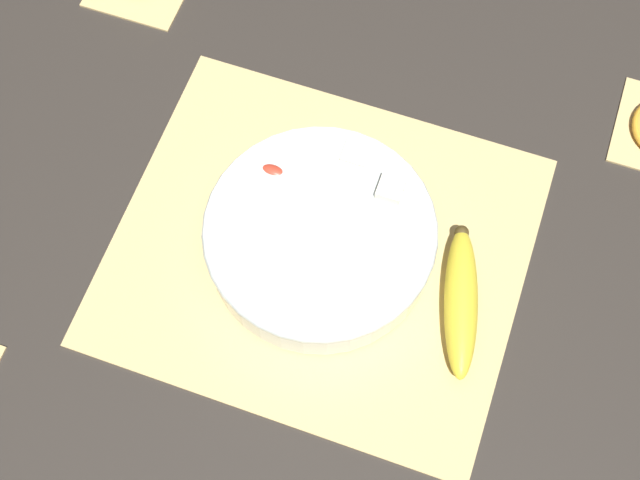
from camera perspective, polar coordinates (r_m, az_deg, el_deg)
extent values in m
plane|color=#2D2823|center=(1.05, 0.00, -0.65)|extent=(6.00, 6.00, 0.00)
cube|color=#D6B775|center=(1.05, 0.00, -0.59)|extent=(0.47, 0.42, 0.01)
cube|color=#4C381E|center=(1.09, -9.23, 2.41)|extent=(0.01, 0.41, 0.00)
cube|color=#4C381E|center=(1.07, -6.67, 1.59)|extent=(0.01, 0.41, 0.00)
cube|color=#4C381E|center=(1.06, -4.04, 0.75)|extent=(0.01, 0.41, 0.00)
cube|color=#4C381E|center=(1.05, -1.36, -0.11)|extent=(0.01, 0.41, 0.00)
cube|color=#4C381E|center=(1.04, 1.37, -0.99)|extent=(0.01, 0.41, 0.00)
cube|color=#4C381E|center=(1.04, 4.12, -1.87)|extent=(0.01, 0.41, 0.00)
cube|color=#4C381E|center=(1.04, 6.89, -2.75)|extent=(0.01, 0.41, 0.00)
cube|color=#4C381E|center=(1.04, 9.67, -3.63)|extent=(0.01, 0.41, 0.00)
cube|color=#4C381E|center=(1.19, 19.65, 7.09)|extent=(0.00, 0.13, 0.00)
cylinder|color=silver|center=(1.02, 0.00, 0.13)|extent=(0.26, 0.26, 0.06)
torus|color=silver|center=(1.00, 0.00, 0.66)|extent=(0.27, 0.27, 0.01)
cylinder|color=#F4EABC|center=(0.98, 3.31, -2.73)|extent=(0.03, 0.03, 0.01)
cylinder|color=#F4EABC|center=(0.96, -1.18, -4.71)|extent=(0.03, 0.03, 0.01)
cylinder|color=#F4EABC|center=(1.00, -2.43, -2.29)|extent=(0.03, 0.03, 0.01)
cylinder|color=#F4EABC|center=(1.00, -4.84, -0.99)|extent=(0.03, 0.03, 0.01)
cylinder|color=#F4EABC|center=(1.06, 2.58, 3.02)|extent=(0.02, 0.02, 0.01)
cylinder|color=#F4EABC|center=(1.02, -3.58, 1.38)|extent=(0.03, 0.03, 0.01)
cylinder|color=#F4EABC|center=(1.04, 5.26, 1.61)|extent=(0.03, 0.03, 0.01)
cube|color=white|center=(1.01, 3.85, -3.70)|extent=(0.03, 0.03, 0.03)
cube|color=white|center=(1.06, -0.73, 5.45)|extent=(0.03, 0.03, 0.03)
cube|color=white|center=(1.01, -1.48, -3.37)|extent=(0.02, 0.02, 0.02)
cube|color=white|center=(1.00, 1.67, -3.34)|extent=(0.03, 0.03, 0.03)
cube|color=white|center=(1.02, 2.14, -1.89)|extent=(0.03, 0.03, 0.03)
cube|color=white|center=(1.02, 4.50, 3.05)|extent=(0.03, 0.03, 0.03)
cube|color=white|center=(1.03, -4.30, 0.24)|extent=(0.02, 0.02, 0.02)
cube|color=white|center=(1.04, 2.29, 5.28)|extent=(0.03, 0.03, 0.03)
cube|color=white|center=(1.03, -1.77, 0.25)|extent=(0.02, 0.02, 0.02)
cube|color=white|center=(1.01, 3.55, 0.09)|extent=(0.03, 0.03, 0.03)
cube|color=white|center=(1.06, 0.57, 3.42)|extent=(0.02, 0.02, 0.02)
cube|color=white|center=(1.04, 2.02, 1.75)|extent=(0.03, 0.03, 0.03)
cube|color=white|center=(1.00, -2.29, -0.39)|extent=(0.03, 0.03, 0.03)
ellipsoid|color=red|center=(1.03, -3.04, 4.36)|extent=(0.04, 0.02, 0.02)
ellipsoid|color=#F9A338|center=(0.97, -2.53, -3.64)|extent=(0.03, 0.02, 0.01)
ellipsoid|color=#F9A338|center=(1.02, -1.63, 1.83)|extent=(0.03, 0.02, 0.01)
ellipsoid|color=red|center=(1.02, -2.27, -1.64)|extent=(0.03, 0.02, 0.01)
ellipsoid|color=red|center=(1.04, 0.47, 5.07)|extent=(0.03, 0.02, 0.01)
ellipsoid|color=#F9A338|center=(1.05, -1.88, 3.45)|extent=(0.03, 0.02, 0.01)
ellipsoid|color=#F9A338|center=(1.00, 5.45, -0.70)|extent=(0.04, 0.02, 0.02)
ellipsoid|color=yellow|center=(1.01, 9.01, -3.93)|extent=(0.08, 0.18, 0.04)
sphere|color=#473819|center=(1.05, 9.05, 0.47)|extent=(0.02, 0.02, 0.02)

